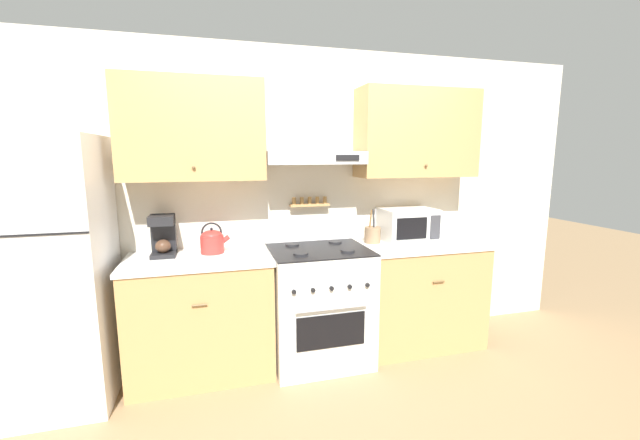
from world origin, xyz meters
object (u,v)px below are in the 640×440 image
microwave (407,224)px  utensil_crock (373,234)px  tea_kettle (212,241)px  refrigerator (46,273)px  coffee_maker (163,235)px  stove_range (319,304)px

microwave → utensil_crock: (-0.33, -0.02, -0.07)m
tea_kettle → utensil_crock: utensil_crock is taller
refrigerator → coffee_maker: 0.76m
tea_kettle → microwave: microwave is taller
refrigerator → microwave: size_ratio=3.90×
coffee_maker → utensil_crock: bearing=-0.9°
coffee_maker → utensil_crock: 1.70m
stove_range → coffee_maker: bearing=171.4°
tea_kettle → microwave: size_ratio=0.52×
microwave → utensil_crock: utensil_crock is taller
refrigerator → microwave: bearing=4.2°
stove_range → coffee_maker: size_ratio=3.29×
coffee_maker → utensil_crock: coffee_maker is taller
refrigerator → stove_range: bearing=1.1°
refrigerator → tea_kettle: bearing=9.9°
refrigerator → coffee_maker: (0.71, 0.21, 0.17)m
microwave → utensil_crock: 0.34m
stove_range → tea_kettle: tea_kettle is taller
tea_kettle → stove_range: bearing=-10.4°
stove_range → tea_kettle: bearing=169.6°
stove_range → microwave: (0.86, 0.17, 0.59)m
refrigerator → utensil_crock: bearing=4.4°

